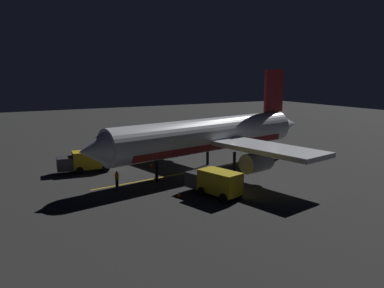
{
  "coord_description": "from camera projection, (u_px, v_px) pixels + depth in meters",
  "views": [
    {
      "loc": [
        -39.6,
        24.08,
        11.7
      ],
      "look_at": [
        0.0,
        2.0,
        3.5
      ],
      "focal_mm": 37.01,
      "sensor_mm": 36.0,
      "label": 1
    }
  ],
  "objects": [
    {
      "name": "ground_crew_worker",
      "position": [
        117.0,
        179.0,
        40.72
      ],
      "size": [
        0.4,
        0.4,
        1.74
      ],
      "color": "black",
      "rests_on": "ground_plane"
    },
    {
      "name": "baggage_truck",
      "position": [
        86.0,
        161.0,
        47.13
      ],
      "size": [
        2.89,
        6.31,
        2.5
      ],
      "color": "gold",
      "rests_on": "ground_plane"
    },
    {
      "name": "ground_plane",
      "position": [
        206.0,
        172.0,
        47.68
      ],
      "size": [
        180.0,
        180.0,
        0.2
      ],
      "primitive_type": "cube",
      "color": "#2D2D2D"
    },
    {
      "name": "traffic_cone_near_right",
      "position": [
        151.0,
        166.0,
        49.34
      ],
      "size": [
        0.5,
        0.5,
        0.55
      ],
      "color": "#EA590F",
      "rests_on": "ground_plane"
    },
    {
      "name": "catering_truck",
      "position": [
        215.0,
        183.0,
        37.87
      ],
      "size": [
        6.22,
        3.53,
        2.55
      ],
      "color": "gold",
      "rests_on": "ground_plane"
    },
    {
      "name": "airliner",
      "position": [
        210.0,
        136.0,
        47.27
      ],
      "size": [
        29.51,
        33.56,
        12.15
      ],
      "color": "silver",
      "rests_on": "ground_plane"
    },
    {
      "name": "traffic_cone_under_wing",
      "position": [
        191.0,
        172.0,
        46.01
      ],
      "size": [
        0.5,
        0.5,
        0.55
      ],
      "color": "#EA590F",
      "rests_on": "ground_plane"
    },
    {
      "name": "traffic_cone_far",
      "position": [
        154.0,
        180.0,
        42.89
      ],
      "size": [
        0.5,
        0.5,
        0.55
      ],
      "color": "#EA590F",
      "rests_on": "ground_plane"
    },
    {
      "name": "traffic_cone_near_left",
      "position": [
        179.0,
        195.0,
        37.65
      ],
      "size": [
        0.5,
        0.5,
        0.55
      ],
      "color": "#EA590F",
      "rests_on": "ground_plane"
    },
    {
      "name": "apron_guide_stripe",
      "position": [
        176.0,
        175.0,
        46.01
      ],
      "size": [
        2.93,
        20.72,
        0.01
      ],
      "primitive_type": "cube",
      "rotation": [
        0.0,
        0.0,
        0.13
      ],
      "color": "gold",
      "rests_on": "ground_plane"
    }
  ]
}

